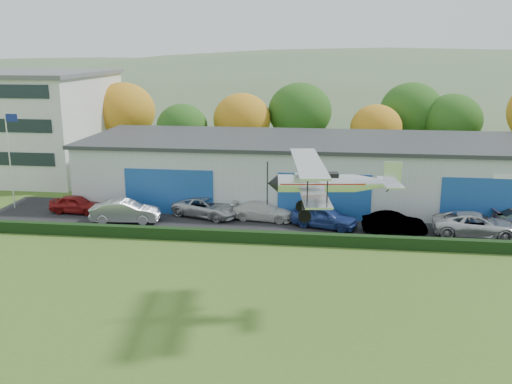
# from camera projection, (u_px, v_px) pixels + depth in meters

# --- Properties ---
(ground) EXTENTS (300.00, 300.00, 0.00)m
(ground) POSITION_uv_depth(u_px,v_px,m) (190.00, 374.00, 23.09)
(ground) COLOR #436921
(ground) RESTS_ON ground
(apron) EXTENTS (48.00, 9.00, 0.05)m
(apron) POSITION_uv_depth(u_px,v_px,m) (296.00, 222.00, 42.90)
(apron) COLOR black
(apron) RESTS_ON ground
(hedge) EXTENTS (46.00, 0.60, 0.80)m
(hedge) POSITION_uv_depth(u_px,v_px,m) (292.00, 238.00, 38.19)
(hedge) COLOR black
(hedge) RESTS_ON ground
(hangar) EXTENTS (40.60, 12.60, 5.30)m
(hangar) POSITION_uv_depth(u_px,v_px,m) (325.00, 170.00, 48.71)
(hangar) COLOR #B2B7BC
(hangar) RESTS_ON ground
(office_block) EXTENTS (20.60, 15.60, 10.40)m
(office_block) POSITION_uv_depth(u_px,v_px,m) (4.00, 123.00, 58.93)
(office_block) COLOR silver
(office_block) RESTS_ON ground
(flagpole) EXTENTS (1.05, 0.10, 8.00)m
(flagpole) POSITION_uv_depth(u_px,v_px,m) (10.00, 151.00, 45.53)
(flagpole) COLOR silver
(flagpole) RESTS_ON ground
(tree_belt) EXTENTS (75.70, 13.22, 10.12)m
(tree_belt) POSITION_uv_depth(u_px,v_px,m) (288.00, 117.00, 60.65)
(tree_belt) COLOR #3D2614
(tree_belt) RESTS_ON ground
(distant_hills) EXTENTS (430.00, 196.00, 56.00)m
(distant_hills) POSITION_uv_depth(u_px,v_px,m) (295.00, 141.00, 161.42)
(distant_hills) COLOR #4C6642
(distant_hills) RESTS_ON ground
(car_0) EXTENTS (4.24, 1.94, 1.41)m
(car_0) POSITION_uv_depth(u_px,v_px,m) (76.00, 204.00, 45.16)
(car_0) COLOR maroon
(car_0) RESTS_ON apron
(car_1) EXTENTS (5.23, 2.33, 1.67)m
(car_1) POSITION_uv_depth(u_px,v_px,m) (125.00, 211.00, 42.70)
(car_1) COLOR silver
(car_1) RESTS_ON apron
(car_2) EXTENTS (5.83, 4.06, 1.48)m
(car_2) POSITION_uv_depth(u_px,v_px,m) (207.00, 207.00, 44.17)
(car_2) COLOR silver
(car_2) RESTS_ON apron
(car_3) EXTENTS (4.86, 2.47, 1.35)m
(car_3) POSITION_uv_depth(u_px,v_px,m) (263.00, 211.00, 43.34)
(car_3) COLOR silver
(car_3) RESTS_ON apron
(car_4) EXTENTS (5.14, 3.28, 1.63)m
(car_4) POSITION_uv_depth(u_px,v_px,m) (324.00, 216.00, 41.49)
(car_4) COLOR navy
(car_4) RESTS_ON apron
(car_5) EXTENTS (4.46, 1.74, 1.45)m
(car_5) POSITION_uv_depth(u_px,v_px,m) (394.00, 223.00, 40.23)
(car_5) COLOR gray
(car_5) RESTS_ON apron
(car_6) EXTENTS (6.05, 3.14, 1.63)m
(car_6) POSITION_uv_depth(u_px,v_px,m) (476.00, 225.00, 39.54)
(car_6) COLOR silver
(car_6) RESTS_ON apron
(biplane) EXTENTS (6.51, 7.47, 2.78)m
(biplane) POSITION_uv_depth(u_px,v_px,m) (328.00, 181.00, 27.69)
(biplane) COLOR silver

